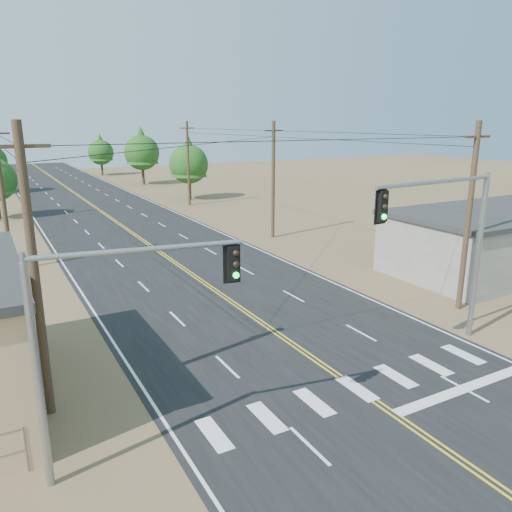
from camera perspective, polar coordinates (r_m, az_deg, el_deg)
road at (r=38.35m, az=-10.13°, el=-0.13°), size 15.00×200.00×0.02m
building_right at (r=38.10m, az=25.93°, el=1.55°), size 15.00×8.00×4.00m
utility_pole_left_near at (r=17.86m, az=-23.97°, el=-1.87°), size 1.80×0.30×10.00m
utility_pole_left_mid at (r=37.48m, az=-26.97°, el=6.10°), size 1.80×0.30×10.00m
utility_pole_right_near at (r=28.45m, az=23.12°, el=4.15°), size 1.80×0.30×10.00m
utility_pole_right_mid at (r=43.54m, az=1.98°, el=8.75°), size 1.80×0.30×10.00m
utility_pole_right_far at (r=61.50m, az=-7.76°, el=10.48°), size 1.80×0.30×10.00m
signal_mast_left at (r=14.22m, az=-17.43°, el=-7.57°), size 5.76×1.29×6.81m
signal_mast_right at (r=23.13m, az=21.61°, el=2.54°), size 7.12×1.02×7.79m
tree_right_near at (r=66.16m, az=-7.71°, el=10.80°), size 5.02×5.02×8.37m
tree_right_mid at (r=83.97m, az=-12.94°, el=11.82°), size 5.56×5.56×9.27m
tree_right_far at (r=100.78m, az=-17.34°, el=11.51°), size 4.70×4.70×7.84m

